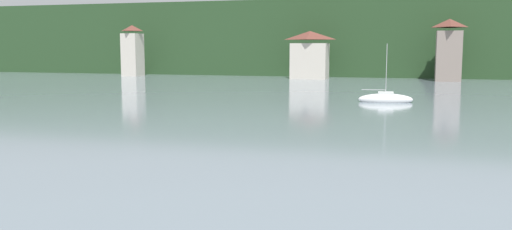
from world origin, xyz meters
name	(u,v)px	position (x,y,z in m)	size (l,w,h in m)	color
wooded_hillside	(369,44)	(-4.53, 156.13, 5.93)	(352.00, 59.26, 24.89)	#264223
shore_building_west	(133,51)	(-43.88, 116.57, 4.51)	(3.17, 3.56, 9.25)	beige
shore_building_westcentral	(310,56)	(-10.97, 116.91, 3.85)	(6.27, 4.27, 7.95)	beige
shore_building_central	(449,51)	(10.97, 117.46, 4.69)	(3.95, 5.44, 9.66)	gray
sailboat_far_4	(386,99)	(3.54, 80.43, 0.29)	(5.32, 2.11, 5.94)	white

